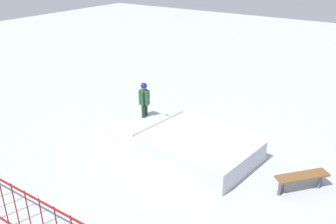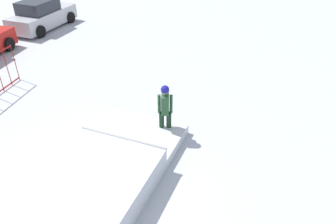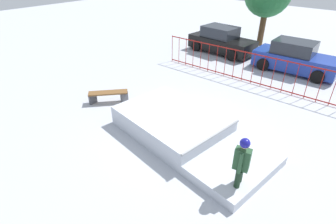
{
  "view_description": "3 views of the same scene",
  "coord_description": "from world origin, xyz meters",
  "px_view_note": "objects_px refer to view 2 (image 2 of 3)",
  "views": [
    {
      "loc": [
        -5.25,
        9.04,
        6.26
      ],
      "look_at": [
        1.52,
        -0.84,
        0.9
      ],
      "focal_mm": 37.6,
      "sensor_mm": 36.0,
      "label": 1
    },
    {
      "loc": [
        -5.05,
        -3.26,
        6.11
      ],
      "look_at": [
        2.61,
        -1.22,
        1.0
      ],
      "focal_mm": 34.96,
      "sensor_mm": 36.0,
      "label": 2
    },
    {
      "loc": [
        4.69,
        -5.96,
        5.36
      ],
      "look_at": [
        -0.57,
        0.1,
        0.6
      ],
      "focal_mm": 28.32,
      "sensor_mm": 36.0,
      "label": 3
    }
  ],
  "objects_px": {
    "parked_car_silver": "(42,15)",
    "skater": "(165,107)",
    "skate_ramp": "(98,180)",
    "skateboard": "(169,145)"
  },
  "relations": [
    {
      "from": "skater",
      "to": "skateboard",
      "type": "bearing_deg",
      "value": 13.15
    },
    {
      "from": "skater",
      "to": "skate_ramp",
      "type": "bearing_deg",
      "value": -33.84
    },
    {
      "from": "skate_ramp",
      "to": "skateboard",
      "type": "bearing_deg",
      "value": -23.92
    },
    {
      "from": "skater",
      "to": "parked_car_silver",
      "type": "height_order",
      "value": "skater"
    },
    {
      "from": "skate_ramp",
      "to": "skateboard",
      "type": "height_order",
      "value": "skate_ramp"
    },
    {
      "from": "parked_car_silver",
      "to": "skater",
      "type": "bearing_deg",
      "value": -124.42
    },
    {
      "from": "skate_ramp",
      "to": "skater",
      "type": "distance_m",
      "value": 2.92
    },
    {
      "from": "skate_ramp",
      "to": "skater",
      "type": "bearing_deg",
      "value": -13.62
    },
    {
      "from": "skate_ramp",
      "to": "skater",
      "type": "height_order",
      "value": "skater"
    },
    {
      "from": "skateboard",
      "to": "parked_car_silver",
      "type": "height_order",
      "value": "parked_car_silver"
    }
  ]
}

